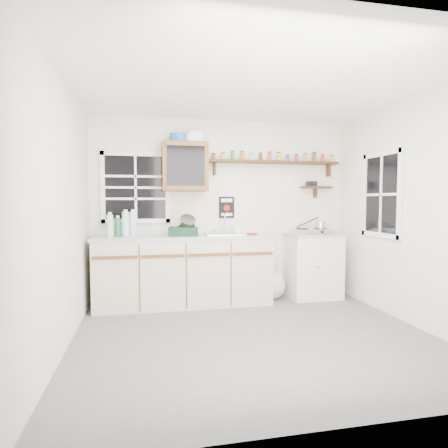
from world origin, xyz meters
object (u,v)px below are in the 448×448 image
object	(u,v)px
right_cabinet	(313,265)
main_cabinet	(184,270)
spice_shelf	(275,161)
hotplate	(311,231)
dish_rack	(185,229)
upper_cabinet	(185,167)

from	to	relation	value
right_cabinet	main_cabinet	bearing A→B (deg)	-179.21
right_cabinet	spice_shelf	xyz separation A→B (m)	(-0.52, 0.19, 1.48)
spice_shelf	hotplate	xyz separation A→B (m)	(0.48, -0.21, -0.99)
right_cabinet	dish_rack	world-z (taller)	dish_rack
hotplate	main_cabinet	bearing A→B (deg)	174.41
upper_cabinet	hotplate	world-z (taller)	upper_cabinet
spice_shelf	dish_rack	bearing A→B (deg)	-168.97
spice_shelf	hotplate	world-z (taller)	spice_shelf
spice_shelf	dish_rack	size ratio (longest dim) A/B	4.66
main_cabinet	spice_shelf	distance (m)	1.98
main_cabinet	upper_cabinet	world-z (taller)	upper_cabinet
right_cabinet	upper_cabinet	size ratio (longest dim) A/B	1.40
main_cabinet	hotplate	xyz separation A→B (m)	(1.80, 0.01, 0.49)
hotplate	spice_shelf	bearing A→B (deg)	150.87
spice_shelf	hotplate	distance (m)	1.12
upper_cabinet	dish_rack	bearing A→B (deg)	-98.33
main_cabinet	dish_rack	size ratio (longest dim) A/B	5.64
right_cabinet	hotplate	bearing A→B (deg)	-153.29
right_cabinet	hotplate	size ratio (longest dim) A/B	1.58
upper_cabinet	hotplate	size ratio (longest dim) A/B	1.13
dish_rack	hotplate	size ratio (longest dim) A/B	0.71
spice_shelf	hotplate	size ratio (longest dim) A/B	3.32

